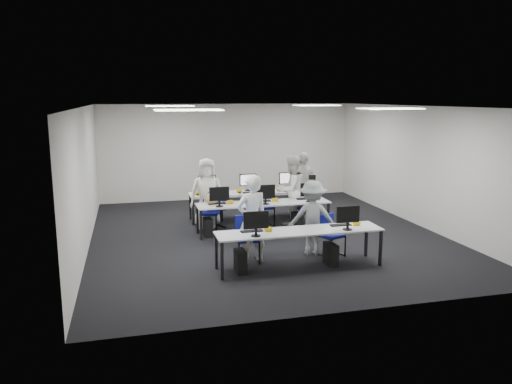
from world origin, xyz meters
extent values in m
plane|color=black|center=(0.00, 0.00, 0.00)|extent=(9.00, 9.00, 0.00)
plane|color=white|center=(0.00, 0.00, 3.00)|extent=(9.00, 9.00, 0.00)
cube|color=silver|center=(0.00, 4.50, 1.50)|extent=(8.00, 0.02, 3.00)
cube|color=silver|center=(0.00, -4.50, 1.50)|extent=(8.00, 0.02, 3.00)
cube|color=silver|center=(-4.00, 0.00, 1.50)|extent=(0.02, 9.00, 3.00)
cube|color=silver|center=(4.00, 0.00, 1.50)|extent=(0.02, 9.00, 3.00)
cube|color=white|center=(-2.00, -2.00, 2.98)|extent=(1.20, 0.60, 0.02)
cube|color=white|center=(2.00, -2.00, 2.98)|extent=(1.20, 0.60, 0.02)
cube|color=white|center=(-2.00, 2.00, 2.98)|extent=(1.20, 0.60, 0.02)
cube|color=white|center=(2.00, 2.00, 2.98)|extent=(1.20, 0.60, 0.02)
cube|color=#B5B8B9|center=(0.00, -2.40, 0.71)|extent=(3.20, 0.70, 0.03)
cube|color=black|center=(-1.55, -2.70, 0.35)|extent=(0.05, 0.05, 0.70)
cube|color=black|center=(-1.55, -2.10, 0.35)|extent=(0.05, 0.05, 0.70)
cube|color=black|center=(1.55, -2.70, 0.35)|extent=(0.05, 0.05, 0.70)
cube|color=black|center=(1.55, -2.10, 0.35)|extent=(0.05, 0.05, 0.70)
cube|color=#B5B8B9|center=(0.00, 0.20, 0.71)|extent=(3.20, 0.70, 0.03)
cube|color=black|center=(-1.55, -0.10, 0.35)|extent=(0.05, 0.05, 0.70)
cube|color=black|center=(-1.55, 0.50, 0.35)|extent=(0.05, 0.05, 0.70)
cube|color=black|center=(1.55, -0.10, 0.35)|extent=(0.05, 0.05, 0.70)
cube|color=black|center=(1.55, 0.50, 0.35)|extent=(0.05, 0.05, 0.70)
cube|color=#B5B8B9|center=(0.00, 1.60, 0.71)|extent=(3.20, 0.70, 0.03)
cube|color=black|center=(-1.55, 1.30, 0.35)|extent=(0.05, 0.05, 0.70)
cube|color=black|center=(-1.55, 1.90, 0.35)|extent=(0.05, 0.05, 0.70)
cube|color=black|center=(1.55, 1.30, 0.35)|extent=(0.05, 0.05, 0.70)
cube|color=black|center=(1.55, 1.90, 0.35)|extent=(0.05, 0.05, 0.70)
cube|color=#0D24B2|center=(-0.90, -2.58, 1.03)|extent=(0.46, 0.04, 0.32)
cube|color=black|center=(-0.90, -2.26, 0.74)|extent=(0.42, 0.14, 0.02)
ellipsoid|color=black|center=(-0.60, -2.26, 0.75)|extent=(0.07, 0.10, 0.04)
cube|color=black|center=(-1.15, -2.40, 0.21)|extent=(0.18, 0.40, 0.42)
cube|color=white|center=(0.90, -2.58, 1.03)|extent=(0.46, 0.04, 0.32)
cube|color=black|center=(0.90, -2.26, 0.74)|extent=(0.42, 0.14, 0.02)
ellipsoid|color=black|center=(1.20, -2.26, 0.75)|extent=(0.07, 0.10, 0.04)
cube|color=black|center=(0.65, -2.40, 0.21)|extent=(0.18, 0.40, 0.42)
cube|color=white|center=(-1.10, 0.02, 1.03)|extent=(0.46, 0.04, 0.32)
cube|color=black|center=(-1.10, 0.34, 0.74)|extent=(0.42, 0.14, 0.02)
ellipsoid|color=black|center=(-0.80, 0.34, 0.75)|extent=(0.07, 0.10, 0.04)
cube|color=black|center=(-1.35, 0.20, 0.21)|extent=(0.18, 0.40, 0.42)
cube|color=white|center=(0.00, 0.02, 1.03)|extent=(0.46, 0.04, 0.32)
cube|color=black|center=(0.00, 0.34, 0.74)|extent=(0.42, 0.14, 0.02)
ellipsoid|color=black|center=(0.30, 0.34, 0.75)|extent=(0.07, 0.10, 0.04)
cube|color=black|center=(-0.25, 0.20, 0.21)|extent=(0.18, 0.40, 0.42)
cube|color=white|center=(1.10, 0.02, 1.03)|extent=(0.46, 0.04, 0.32)
cube|color=black|center=(1.10, 0.34, 0.74)|extent=(0.42, 0.14, 0.02)
ellipsoid|color=black|center=(1.40, 0.34, 0.75)|extent=(0.07, 0.10, 0.04)
cube|color=black|center=(0.85, 0.20, 0.21)|extent=(0.18, 0.40, 0.42)
cube|color=white|center=(-1.10, 1.78, 1.03)|extent=(0.46, 0.04, 0.32)
cube|color=black|center=(-1.10, 1.46, 0.74)|extent=(0.42, 0.14, 0.02)
ellipsoid|color=black|center=(-1.40, 1.46, 0.75)|extent=(0.07, 0.10, 0.04)
cube|color=black|center=(-0.85, 1.60, 0.21)|extent=(0.18, 0.40, 0.42)
cube|color=white|center=(0.00, 1.78, 1.03)|extent=(0.46, 0.04, 0.32)
cube|color=black|center=(0.00, 1.46, 0.74)|extent=(0.42, 0.14, 0.02)
ellipsoid|color=black|center=(-0.30, 1.46, 0.75)|extent=(0.07, 0.10, 0.04)
cube|color=black|center=(0.25, 1.60, 0.21)|extent=(0.18, 0.40, 0.42)
cube|color=white|center=(1.10, 1.78, 1.03)|extent=(0.46, 0.04, 0.32)
cube|color=black|center=(1.10, 1.46, 0.74)|extent=(0.42, 0.14, 0.02)
ellipsoid|color=black|center=(0.80, 1.46, 0.75)|extent=(0.07, 0.10, 0.04)
cube|color=black|center=(1.35, 1.60, 0.21)|extent=(0.18, 0.40, 0.42)
cube|color=navy|center=(-0.88, -1.83, 0.46)|extent=(0.46, 0.45, 0.06)
cube|color=navy|center=(-0.87, -1.63, 0.72)|extent=(0.42, 0.07, 0.36)
cube|color=navy|center=(0.88, -1.88, 0.43)|extent=(0.52, 0.51, 0.06)
cube|color=navy|center=(0.82, -1.71, 0.67)|extent=(0.38, 0.18, 0.34)
cube|color=navy|center=(-1.23, 0.65, 0.44)|extent=(0.54, 0.53, 0.06)
cube|color=navy|center=(-1.16, 0.83, 0.70)|extent=(0.40, 0.19, 0.35)
cube|color=navy|center=(0.16, 0.83, 0.47)|extent=(0.53, 0.52, 0.06)
cube|color=navy|center=(0.12, 1.03, 0.74)|extent=(0.43, 0.14, 0.37)
cube|color=navy|center=(1.24, 0.65, 0.43)|extent=(0.43, 0.41, 0.06)
cube|color=navy|center=(1.24, 0.84, 0.67)|extent=(0.39, 0.07, 0.34)
cube|color=navy|center=(-1.11, 0.97, 0.49)|extent=(0.59, 0.58, 0.06)
cube|color=navy|center=(-1.03, 0.77, 0.76)|extent=(0.43, 0.21, 0.38)
cube|color=navy|center=(0.07, 1.13, 0.46)|extent=(0.47, 0.45, 0.06)
cube|color=navy|center=(0.05, 0.93, 0.72)|extent=(0.42, 0.08, 0.36)
cube|color=navy|center=(1.23, 0.98, 0.44)|extent=(0.43, 0.41, 0.06)
cube|color=navy|center=(1.23, 0.79, 0.70)|extent=(0.41, 0.05, 0.35)
ellipsoid|color=tan|center=(-1.22, 0.34, 0.87)|extent=(0.38, 0.28, 0.28)
imported|color=silver|center=(-0.81, -1.93, 0.88)|extent=(0.72, 0.55, 1.76)
imported|color=silver|center=(0.89, 0.77, 0.89)|extent=(1.05, 0.95, 1.77)
imported|color=silver|center=(-1.23, 0.97, 0.87)|extent=(0.90, 0.64, 1.74)
imported|color=silver|center=(1.31, 1.14, 0.90)|extent=(1.14, 0.77, 1.80)
imported|color=gray|center=(0.52, -1.70, 0.77)|extent=(1.11, 0.81, 1.54)
cube|color=black|center=(0.57, -1.53, 1.59)|extent=(0.18, 0.21, 0.10)
camera|label=1|loc=(-3.07, -11.04, 3.22)|focal=35.00mm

